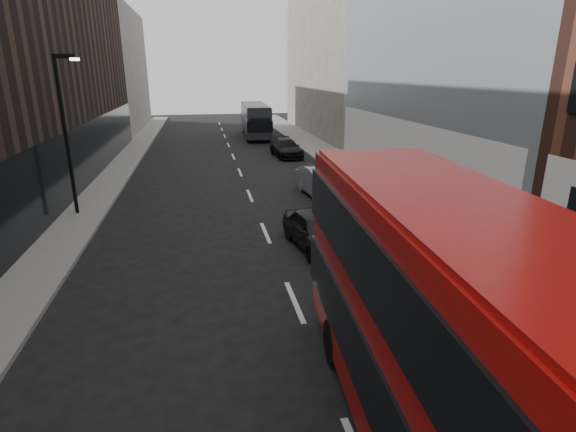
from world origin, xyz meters
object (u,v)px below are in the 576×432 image
street_lamp (66,125)px  grey_bus (255,119)px  car_c (286,148)px  red_bus (474,357)px  car_a (316,230)px  car_b (324,183)px

street_lamp → grey_bus: (11.34, 24.93, -2.42)m
street_lamp → car_c: street_lamp is taller
red_bus → grey_bus: size_ratio=1.14×
grey_bus → car_a: bearing=-90.7°
grey_bus → car_b: grey_bus is taller
red_bus → car_b: (2.63, 17.56, -1.79)m
car_a → car_c: car_a is taller
street_lamp → car_b: (12.06, 0.90, -3.39)m
street_lamp → car_a: street_lamp is taller
grey_bus → red_bus: bearing=-90.6°
red_bus → grey_bus: (1.92, 41.60, -0.82)m
car_b → car_c: (0.28, 12.33, -0.11)m
grey_bus → car_b: 24.07m
red_bus → car_b: bearing=85.5°
grey_bus → street_lamp: bearing=-112.4°
grey_bus → car_c: bearing=-83.1°
car_b → car_c: 12.34m
car_a → grey_bus: bearing=79.7°
red_bus → car_c: (2.92, 29.90, -1.90)m
street_lamp → car_c: bearing=47.0°
red_bus → car_a: red_bus is taller
grey_bus → car_c: size_ratio=2.18×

